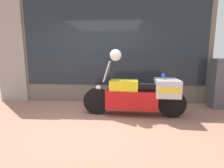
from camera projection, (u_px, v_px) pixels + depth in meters
ground_plane at (91, 125)px, 3.65m from camera, size 60.00×60.00×0.00m
shop_building at (89, 45)px, 5.34m from camera, size 6.42×0.55×3.44m
window_display at (114, 86)px, 5.54m from camera, size 5.10×0.30×1.91m
paramedic_motorcycle at (141, 94)px, 4.11m from camera, size 2.42×0.73×1.30m
white_helmet at (116, 55)px, 4.03m from camera, size 0.27×0.27×0.27m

